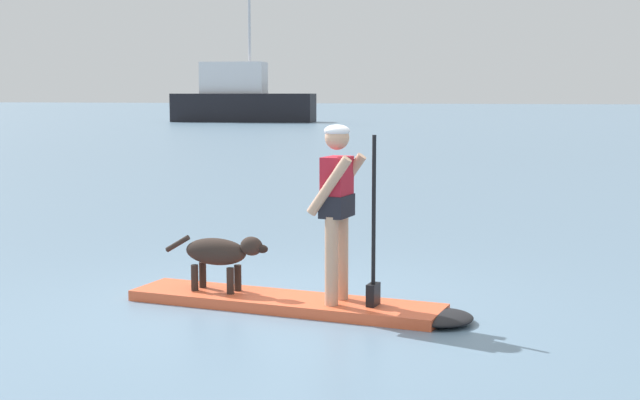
{
  "coord_description": "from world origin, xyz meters",
  "views": [
    {
      "loc": [
        3.02,
        -7.43,
        1.97
      ],
      "look_at": [
        0.0,
        1.0,
        0.9
      ],
      "focal_mm": 49.23,
      "sensor_mm": 36.0,
      "label": 1
    }
  ],
  "objects": [
    {
      "name": "person_paddler",
      "position": [
        0.54,
        -0.02,
        1.03
      ],
      "size": [
        0.61,
        0.49,
        1.61
      ],
      "color": "tan",
      "rests_on": "paddleboard"
    },
    {
      "name": "dog",
      "position": [
        -0.66,
        0.03,
        0.47
      ],
      "size": [
        1.11,
        0.25,
        0.55
      ],
      "color": "#2D231E",
      "rests_on": "paddleboard"
    },
    {
      "name": "moored_boat_far_port",
      "position": [
        -24.71,
        52.55,
        1.68
      ],
      "size": [
        10.9,
        4.84,
        11.02
      ],
      "color": "black",
      "rests_on": "ground_plane"
    },
    {
      "name": "paddleboard",
      "position": [
        0.23,
        -0.01,
        0.05
      ],
      "size": [
        3.31,
        0.78,
        0.1
      ],
      "color": "#E55933",
      "rests_on": "ground_plane"
    },
    {
      "name": "ground_plane",
      "position": [
        0.0,
        0.0,
        0.0
      ],
      "size": [
        400.0,
        400.0,
        0.0
      ],
      "primitive_type": "plane",
      "color": "slate"
    }
  ]
}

